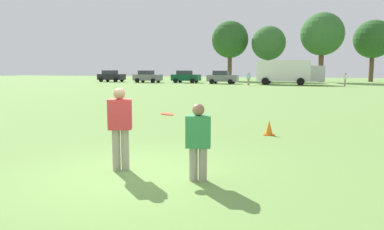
{
  "coord_description": "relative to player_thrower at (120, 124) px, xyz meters",
  "views": [
    {
      "loc": [
        3.61,
        -6.48,
        2.18
      ],
      "look_at": [
        0.73,
        1.76,
        1.05
      ],
      "focal_mm": 33.92,
      "sensor_mm": 36.0,
      "label": 1
    }
  ],
  "objects": [
    {
      "name": "player_thrower",
      "position": [
        0.0,
        0.0,
        0.0
      ],
      "size": [
        0.56,
        0.46,
        1.77
      ],
      "color": "gray",
      "rests_on": "ground"
    },
    {
      "name": "parked_car_mid_right",
      "position": [
        -8.86,
        42.74,
        -0.07
      ],
      "size": [
        4.23,
        2.27,
        1.82
      ],
      "color": "slate",
      "rests_on": "ground"
    },
    {
      "name": "tree_center_elm",
      "position": [
        4.1,
        53.72,
        6.35
      ],
      "size": [
        6.57,
        6.57,
        10.68
      ],
      "color": "brown",
      "rests_on": "ground"
    },
    {
      "name": "box_truck",
      "position": [
        0.14,
        42.61,
        0.75
      ],
      "size": [
        8.54,
        3.1,
        3.18
      ],
      "color": "white",
      "rests_on": "ground"
    },
    {
      "name": "bystander_field_marshal",
      "position": [
        -4.62,
        39.81,
        -0.06
      ],
      "size": [
        0.52,
        0.44,
        1.66
      ],
      "color": "gray",
      "rests_on": "ground"
    },
    {
      "name": "frisbee",
      "position": [
        0.99,
        0.23,
        0.23
      ],
      "size": [
        0.27,
        0.27,
        0.06
      ],
      "color": "#E54C33"
    },
    {
      "name": "parked_car_mid_left",
      "position": [
        -20.56,
        42.99,
        -0.07
      ],
      "size": [
        4.23,
        2.27,
        1.82
      ],
      "color": "slate",
      "rests_on": "ground"
    },
    {
      "name": "tree_east_birch",
      "position": [
        11.74,
        57.85,
        5.69
      ],
      "size": [
        5.99,
        5.99,
        9.73
      ],
      "color": "brown",
      "rests_on": "ground"
    },
    {
      "name": "ground_plane",
      "position": [
        0.33,
        -0.16,
        -1.0
      ],
      "size": [
        162.47,
        162.47,
        0.0
      ],
      "primitive_type": "plane",
      "color": "#6B9347"
    },
    {
      "name": "parked_car_near_left",
      "position": [
        -27.46,
        43.98,
        -0.07
      ],
      "size": [
        4.23,
        2.27,
        1.82
      ],
      "color": "black",
      "rests_on": "ground"
    },
    {
      "name": "tree_west_maple",
      "position": [
        -4.1,
        54.22,
        5.2
      ],
      "size": [
        5.54,
        5.54,
        9.0
      ],
      "color": "brown",
      "rests_on": "ground"
    },
    {
      "name": "player_defender",
      "position": [
        1.79,
        -0.13,
        -0.16
      ],
      "size": [
        0.52,
        0.38,
        1.51
      ],
      "color": "gray",
      "rests_on": "ground"
    },
    {
      "name": "parked_car_center",
      "position": [
        -14.85,
        44.2,
        -0.07
      ],
      "size": [
        4.23,
        2.27,
        1.82
      ],
      "color": "#0C4C2D",
      "rests_on": "ground"
    },
    {
      "name": "bystander_far_jogger",
      "position": [
        6.87,
        40.26,
        -0.09
      ],
      "size": [
        0.41,
        0.51,
        1.61
      ],
      "color": "gray",
      "rests_on": "ground"
    },
    {
      "name": "traffic_cone",
      "position": [
        2.46,
        5.24,
        -0.77
      ],
      "size": [
        0.32,
        0.32,
        0.48
      ],
      "color": "#D8590C",
      "rests_on": "ground"
    },
    {
      "name": "tree_west_oak",
      "position": [
        -10.65,
        54.66,
        5.97
      ],
      "size": [
        6.23,
        6.23,
        10.12
      ],
      "color": "brown",
      "rests_on": "ground"
    }
  ]
}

